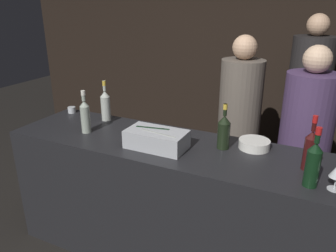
# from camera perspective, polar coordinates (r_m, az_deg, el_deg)

# --- Properties ---
(wall_back_chalkboard) EXTENTS (6.40, 0.06, 2.80)m
(wall_back_chalkboard) POSITION_cam_1_polar(r_m,az_deg,el_deg) (4.20, 12.89, 13.05)
(wall_back_chalkboard) COLOR black
(wall_back_chalkboard) RESTS_ON ground_plane
(bar_counter) EXTENTS (2.39, 0.67, 0.98)m
(bar_counter) POSITION_cam_1_polar(r_m,az_deg,el_deg) (2.59, -0.33, -13.00)
(bar_counter) COLOR black
(bar_counter) RESTS_ON ground_plane
(ice_bin_with_bottles) EXTENTS (0.42, 0.23, 0.13)m
(ice_bin_with_bottles) POSITION_cam_1_polar(r_m,az_deg,el_deg) (2.26, -2.03, -2.18)
(ice_bin_with_bottles) COLOR #B7BABF
(ice_bin_with_bottles) RESTS_ON bar_counter
(bowl_white) EXTENTS (0.21, 0.21, 0.06)m
(bowl_white) POSITION_cam_1_polar(r_m,az_deg,el_deg) (2.34, 14.79, -3.03)
(bowl_white) COLOR silver
(bowl_white) RESTS_ON bar_counter
(candle_votive) EXTENTS (0.07, 0.07, 0.05)m
(candle_votive) POSITION_cam_1_polar(r_m,az_deg,el_deg) (3.11, -16.43, 2.72)
(candle_votive) COLOR silver
(candle_votive) RESTS_ON bar_counter
(red_wine_bottle_burgundy) EXTENTS (0.08, 0.08, 0.34)m
(red_wine_bottle_burgundy) POSITION_cam_1_polar(r_m,az_deg,el_deg) (1.93, 23.96, -5.89)
(red_wine_bottle_burgundy) COLOR black
(red_wine_bottle_burgundy) RESTS_ON bar_counter
(rose_wine_bottle) EXTENTS (0.08, 0.08, 0.34)m
(rose_wine_bottle) POSITION_cam_1_polar(r_m,az_deg,el_deg) (2.82, -10.83, 3.66)
(rose_wine_bottle) COLOR #B2B7AD
(rose_wine_bottle) RESTS_ON bar_counter
(white_wine_bottle) EXTENTS (0.07, 0.07, 0.33)m
(white_wine_bottle) POSITION_cam_1_polar(r_m,az_deg,el_deg) (2.57, -14.23, 1.83)
(white_wine_bottle) COLOR #9EA899
(white_wine_bottle) RESTS_ON bar_counter
(champagne_bottle) EXTENTS (0.09, 0.09, 0.32)m
(champagne_bottle) POSITION_cam_1_polar(r_m,az_deg,el_deg) (2.26, 9.70, -0.88)
(champagne_bottle) COLOR black
(champagne_bottle) RESTS_ON bar_counter
(red_wine_bottle_tall) EXTENTS (0.07, 0.07, 0.34)m
(red_wine_bottle_tall) POSITION_cam_1_polar(r_m,az_deg,el_deg) (2.11, 23.54, -3.65)
(red_wine_bottle_tall) COLOR #380F0F
(red_wine_bottle_tall) RESTS_ON bar_counter
(person_in_hoodie) EXTENTS (0.42, 0.42, 1.83)m
(person_in_hoodie) POSITION_cam_1_polar(r_m,az_deg,el_deg) (3.67, 23.04, 4.71)
(person_in_hoodie) COLOR black
(person_in_hoodie) RESTS_ON ground_plane
(person_blond_tee) EXTENTS (0.41, 0.41, 1.64)m
(person_blond_tee) POSITION_cam_1_polar(r_m,az_deg,el_deg) (2.87, 22.73, -1.90)
(person_blond_tee) COLOR black
(person_blond_tee) RESTS_ON ground_plane
(person_grey_polo) EXTENTS (0.38, 0.38, 1.67)m
(person_grey_polo) POSITION_cam_1_polar(r_m,az_deg,el_deg) (3.07, 12.27, 1.27)
(person_grey_polo) COLOR black
(person_grey_polo) RESTS_ON ground_plane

